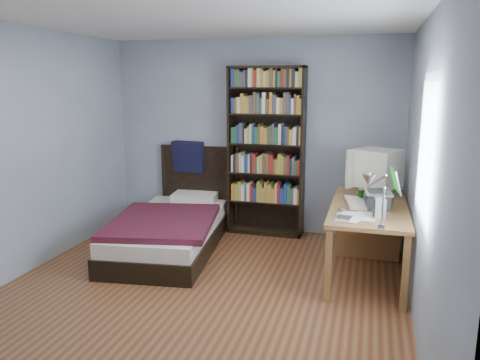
% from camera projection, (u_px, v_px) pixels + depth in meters
% --- Properties ---
extents(room, '(4.20, 4.24, 2.50)m').
position_uv_depth(room, '(199.00, 162.00, 4.14)').
color(room, brown).
rests_on(room, ground).
extents(desk, '(0.75, 1.61, 0.73)m').
position_uv_depth(desk, '(368.00, 222.00, 5.20)').
color(desk, brown).
rests_on(desk, floor).
extents(crt_monitor, '(0.62, 0.56, 0.51)m').
position_uv_depth(crt_monitor, '(376.00, 169.00, 5.10)').
color(crt_monitor, beige).
rests_on(crt_monitor, desk).
extents(laptop, '(0.35, 0.35, 0.40)m').
position_uv_depth(laptop, '(380.00, 197.00, 4.59)').
color(laptop, '#2D2D30').
rests_on(laptop, desk).
extents(desk_lamp, '(0.21, 0.46, 0.54)m').
position_uv_depth(desk_lamp, '(371.00, 186.00, 3.60)').
color(desk_lamp, '#99999E').
rests_on(desk_lamp, desk).
extents(keyboard, '(0.27, 0.50, 0.05)m').
position_uv_depth(keyboard, '(356.00, 203.00, 4.74)').
color(keyboard, '#BEB49F').
rests_on(keyboard, desk).
extents(speaker, '(0.11, 0.11, 0.19)m').
position_uv_depth(speaker, '(380.00, 208.00, 4.24)').
color(speaker, gray).
rests_on(speaker, desk).
extents(soda_can, '(0.06, 0.06, 0.11)m').
position_uv_depth(soda_can, '(361.00, 195.00, 4.92)').
color(soda_can, '#083E08').
rests_on(soda_can, desk).
extents(mouse, '(0.06, 0.11, 0.04)m').
position_uv_depth(mouse, '(365.00, 197.00, 4.98)').
color(mouse, silver).
rests_on(mouse, desk).
extents(phone_silver, '(0.09, 0.12, 0.02)m').
position_uv_depth(phone_silver, '(343.00, 210.00, 4.48)').
color(phone_silver, '#BBBBC0').
rests_on(phone_silver, desk).
extents(phone_grey, '(0.05, 0.08, 0.02)m').
position_uv_depth(phone_grey, '(338.00, 215.00, 4.33)').
color(phone_grey, gray).
rests_on(phone_grey, desk).
extents(external_drive, '(0.14, 0.14, 0.03)m').
position_uv_depth(external_drive, '(344.00, 218.00, 4.21)').
color(external_drive, gray).
rests_on(external_drive, desk).
extents(bookshelf, '(0.96, 0.30, 2.14)m').
position_uv_depth(bookshelf, '(266.00, 152.00, 5.95)').
color(bookshelf, black).
rests_on(bookshelf, floor).
extents(bed, '(1.36, 2.22, 1.16)m').
position_uv_depth(bed, '(173.00, 226.00, 5.61)').
color(bed, black).
rests_on(bed, floor).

